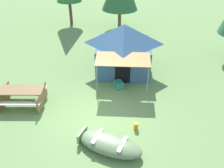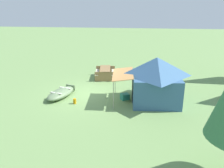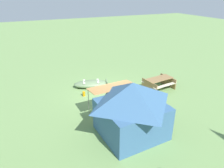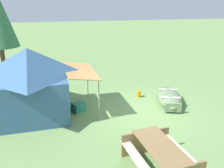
# 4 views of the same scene
# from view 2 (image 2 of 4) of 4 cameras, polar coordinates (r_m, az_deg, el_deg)

# --- Properties ---
(ground_plane) EXTENTS (80.00, 80.00, 0.00)m
(ground_plane) POSITION_cam_2_polar(r_m,az_deg,el_deg) (15.21, -5.75, -2.34)
(ground_plane) COLOR #6D9252
(beached_rowboat) EXTENTS (2.58, 1.67, 0.47)m
(beached_rowboat) POSITION_cam_2_polar(r_m,az_deg,el_deg) (14.90, -12.15, -2.15)
(beached_rowboat) COLOR #667E58
(beached_rowboat) RESTS_ON ground_plane
(canvas_cabin_tent) EXTENTS (3.14, 4.04, 2.64)m
(canvas_cabin_tent) POSITION_cam_2_polar(r_m,az_deg,el_deg) (13.78, 10.47, 1.16)
(canvas_cabin_tent) COLOR #385F89
(canvas_cabin_tent) RESTS_ON ground_plane
(picnic_table) EXTENTS (2.07, 1.70, 0.76)m
(picnic_table) POSITION_cam_2_polar(r_m,az_deg,el_deg) (18.18, -1.64, 2.97)
(picnic_table) COLOR olive
(picnic_table) RESTS_ON ground_plane
(cooler_box) EXTENTS (0.57, 0.60, 0.36)m
(cooler_box) POSITION_cam_2_polar(r_m,az_deg,el_deg) (14.24, 3.10, -3.03)
(cooler_box) COLOR #288369
(cooler_box) RESTS_ON ground_plane
(fuel_can) EXTENTS (0.25, 0.25, 0.30)m
(fuel_can) POSITION_cam_2_polar(r_m,az_deg,el_deg) (13.83, -8.95, -4.08)
(fuel_can) COLOR orange
(fuel_can) RESTS_ON ground_plane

